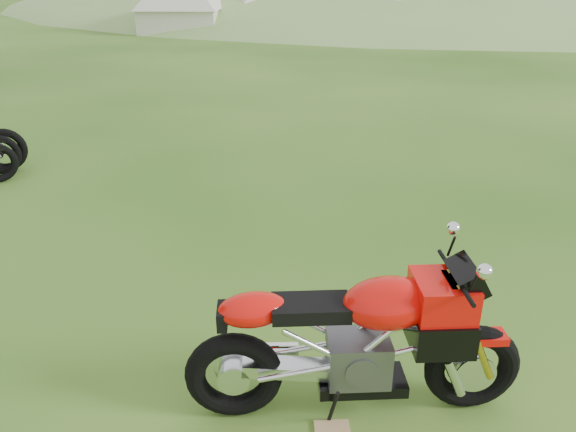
{
  "coord_description": "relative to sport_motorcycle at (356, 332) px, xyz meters",
  "views": [
    {
      "loc": [
        -0.65,
        -4.55,
        2.85
      ],
      "look_at": [
        0.29,
        0.4,
        0.55
      ],
      "focal_mm": 35.0,
      "sensor_mm": 36.0,
      "label": 1
    }
  ],
  "objects": [
    {
      "name": "ground",
      "position": [
        -0.35,
        1.68,
        -0.65
      ],
      "size": [
        120.0,
        120.0,
        0.0
      ],
      "primitive_type": "plane",
      "color": "#1F4C10",
      "rests_on": "ground"
    },
    {
      "name": "sport_motorcycle",
      "position": [
        0.0,
        0.0,
        0.0
      ],
      "size": [
        2.21,
        0.83,
        1.29
      ],
      "primitive_type": null,
      "rotation": [
        0.0,
        0.0,
        -0.14
      ],
      "color": "red",
      "rests_on": "ground"
    },
    {
      "name": "plywood_board",
      "position": [
        -0.19,
        -0.19,
        -0.64
      ],
      "size": [
        0.26,
        0.22,
        0.02
      ],
      "primitive_type": "cube",
      "rotation": [
        0.0,
        0.0,
        -0.16
      ],
      "color": "tan",
      "rests_on": "ground"
    },
    {
      "name": "tent_right",
      "position": [
        9.25,
        21.24,
        0.67
      ],
      "size": [
        3.5,
        3.5,
        2.63
      ],
      "primitive_type": null,
      "rotation": [
        0.0,
        0.0,
        -0.17
      ],
      "color": "beige",
      "rests_on": "ground"
    },
    {
      "name": "caravan",
      "position": [
        11.75,
        21.03,
        0.58
      ],
      "size": [
        5.35,
        2.57,
        2.46
      ],
      "primitive_type": null,
      "rotation": [
        0.0,
        0.0,
        0.04
      ],
      "color": "silver",
      "rests_on": "ground"
    }
  ]
}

